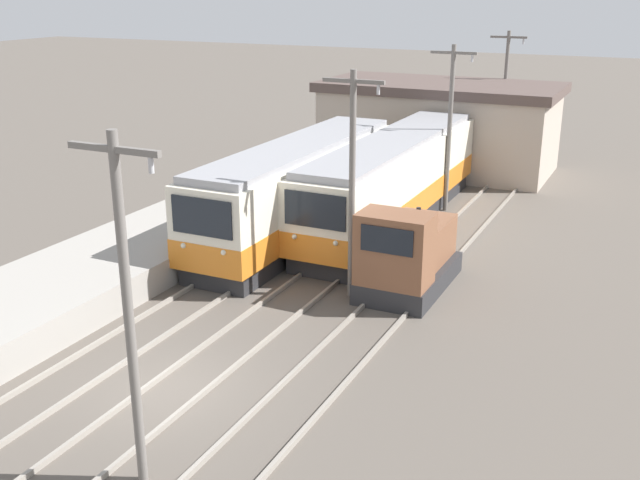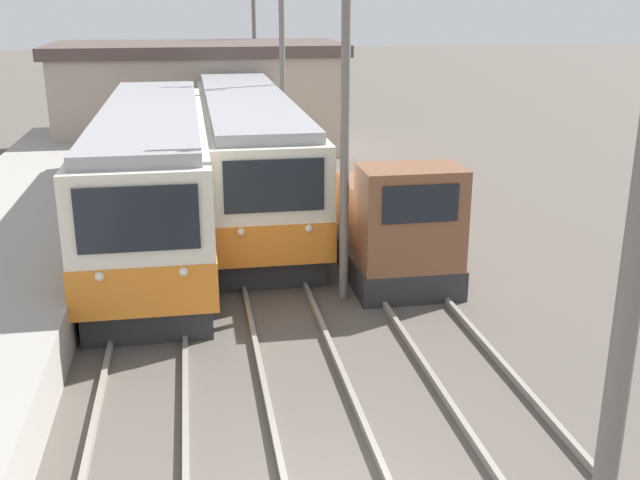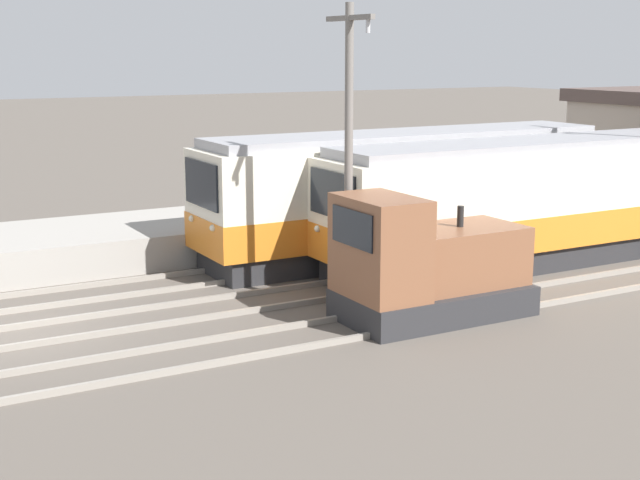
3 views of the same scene
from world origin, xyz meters
name	(u,v)px [view 1 (image 1 of 3)]	position (x,y,z in m)	size (l,w,h in m)	color
ground_plane	(170,390)	(0.00, 0.00, 0.00)	(200.00, 200.00, 0.00)	#564F47
track_left	(90,366)	(-2.60, 0.00, 0.07)	(1.54, 60.00, 0.14)	gray
track_center	(176,389)	(0.20, 0.00, 0.07)	(1.54, 60.00, 0.14)	gray
track_right	(282,417)	(3.20, 0.00, 0.07)	(1.54, 60.00, 0.14)	gray
commuter_train_left	(299,194)	(-2.60, 12.23, 1.76)	(2.84, 13.60, 3.80)	#28282B
commuter_train_center	(393,184)	(0.20, 15.44, 1.71)	(2.84, 15.07, 3.68)	#28282B
shunting_locomotive	(407,256)	(3.20, 8.77, 1.21)	(2.40, 4.55, 3.00)	#28282B
catenary_mast_near	(128,304)	(1.71, -3.21, 3.96)	(2.00, 0.20, 7.28)	slate
catenary_mast_mid	(352,178)	(1.71, 7.54, 3.96)	(2.00, 0.20, 7.28)	slate
catenary_mast_far	(450,123)	(1.71, 18.30, 3.96)	(2.00, 0.20, 7.28)	slate
catenary_mast_distant	(505,92)	(1.71, 29.06, 3.96)	(2.00, 0.20, 7.28)	slate
station_building	(439,126)	(-1.07, 26.00, 2.37)	(12.60, 6.30, 4.70)	#AD9E8E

